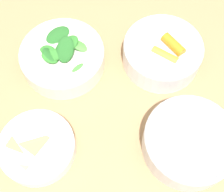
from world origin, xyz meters
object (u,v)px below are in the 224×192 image
object	(u,v)px
bowl_beans_hotdog	(188,142)
bowl_cookies	(36,147)
bowl_carrots	(162,52)
bowl_greens	(62,57)

from	to	relation	value
bowl_beans_hotdog	bowl_cookies	distance (m)	0.29
bowl_carrots	bowl_cookies	size ratio (longest dim) A/B	1.16
bowl_carrots	bowl_greens	bearing A→B (deg)	-92.07
bowl_carrots	bowl_cookies	xyz separation A→B (m)	(0.19, -0.27, -0.01)
bowl_greens	bowl_carrots	bearing A→B (deg)	87.93
bowl_cookies	bowl_carrots	bearing A→B (deg)	125.04
bowl_greens	bowl_beans_hotdog	distance (m)	0.32
bowl_carrots	bowl_greens	distance (m)	0.22
bowl_beans_hotdog	bowl_cookies	bearing A→B (deg)	-93.24
bowl_greens	bowl_beans_hotdog	bearing A→B (deg)	48.13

